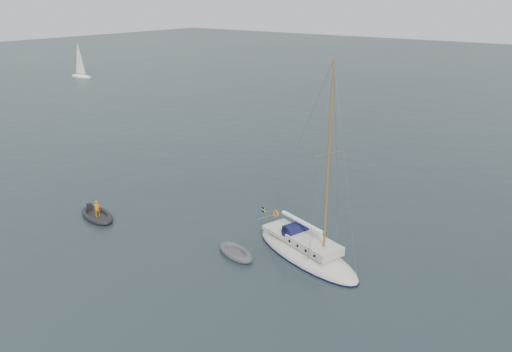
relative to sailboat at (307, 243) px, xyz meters
The scene contains 5 objects.
ground 2.33m from the sailboat, 105.81° to the right, with size 300.00×300.00×0.00m, color black.
sailboat is the anchor object (origin of this frame).
dinghy 4.17m from the sailboat, 145.42° to the right, with size 2.82×1.27×0.40m.
rib 14.80m from the sailboat, 164.37° to the right, with size 3.51×1.60×1.31m.
distant_yacht_a 75.51m from the sailboat, 154.68° to the left, with size 5.38×2.87×7.13m.
Camera 1 is at (13.64, -20.14, 14.36)m, focal length 35.00 mm.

